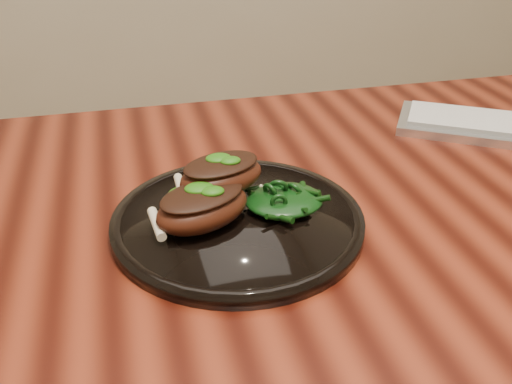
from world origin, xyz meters
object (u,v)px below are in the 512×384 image
plate (238,221)px  greens_heap (284,195)px  desk (328,255)px  lamb_chop_front (202,206)px

plate → greens_heap: (0.06, 0.01, 0.02)m
desk → lamb_chop_front: (-0.17, -0.04, 0.13)m
lamb_chop_front → greens_heap: size_ratio=1.42×
desk → greens_heap: 0.14m
lamb_chop_front → greens_heap: (0.10, 0.02, -0.01)m
lamb_chop_front → plate: bearing=13.9°
greens_heap → desk: bearing=18.3°
plate → greens_heap: greens_heap is taller
lamb_chop_front → greens_heap: lamb_chop_front is taller
plate → lamb_chop_front: bearing=-166.1°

